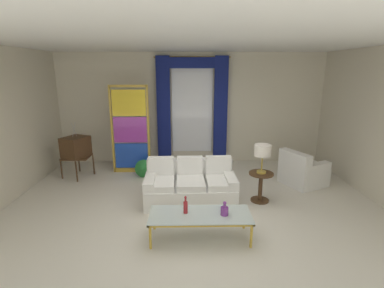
{
  "coord_description": "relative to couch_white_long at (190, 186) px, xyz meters",
  "views": [
    {
      "loc": [
        -0.13,
        -4.91,
        2.57
      ],
      "look_at": [
        -0.02,
        0.9,
        1.05
      ],
      "focal_mm": 27.04,
      "sensor_mm": 36.0,
      "label": 1
    }
  ],
  "objects": [
    {
      "name": "vintage_tv",
      "position": [
        -2.73,
        1.38,
        0.42
      ],
      "size": [
        0.71,
        0.75,
        1.35
      ],
      "color": "#472D19",
      "rests_on": "ground"
    },
    {
      "name": "wall_right",
      "position": [
        3.72,
        0.15,
        1.2
      ],
      "size": [
        0.12,
        7.0,
        3.0
      ],
      "primitive_type": "cube",
      "color": "beige",
      "rests_on": "ground"
    },
    {
      "name": "ground_plane",
      "position": [
        0.06,
        -0.45,
        -0.3
      ],
      "size": [
        16.0,
        16.0,
        0.0
      ],
      "primitive_type": "plane",
      "color": "silver"
    },
    {
      "name": "round_side_table",
      "position": [
        1.39,
        -0.07,
        0.05
      ],
      "size": [
        0.48,
        0.48,
        0.59
      ],
      "color": "#472D19",
      "rests_on": "ground"
    },
    {
      "name": "wall_left",
      "position": [
        -3.6,
        0.15,
        1.2
      ],
      "size": [
        0.12,
        7.0,
        3.0
      ],
      "primitive_type": "cube",
      "color": "beige",
      "rests_on": "ground"
    },
    {
      "name": "ceiling_slab",
      "position": [
        0.06,
        0.35,
        2.72
      ],
      "size": [
        8.0,
        7.6,
        0.04
      ],
      "primitive_type": "cube",
      "color": "white"
    },
    {
      "name": "bottle_crystal_tall",
      "position": [
        -0.09,
        -1.31,
        0.22
      ],
      "size": [
        0.07,
        0.07,
        0.28
      ],
      "color": "maroon",
      "rests_on": "coffee_table"
    },
    {
      "name": "peacock_figurine",
      "position": [
        -1.12,
        1.23,
        -0.08
      ],
      "size": [
        0.44,
        0.6,
        0.5
      ],
      "color": "beige",
      "rests_on": "ground"
    },
    {
      "name": "armchair_white",
      "position": [
        2.55,
        0.78,
        -0.02
      ],
      "size": [
        1.08,
        1.07,
        0.8
      ],
      "color": "white",
      "rests_on": "ground"
    },
    {
      "name": "bottle_blue_decanter",
      "position": [
        0.5,
        -1.39,
        0.18
      ],
      "size": [
        0.12,
        0.12,
        0.22
      ],
      "color": "#753384",
      "rests_on": "coffee_table"
    },
    {
      "name": "table_lamp_brass",
      "position": [
        1.39,
        -0.07,
        0.72
      ],
      "size": [
        0.32,
        0.32,
        0.57
      ],
      "color": "#B29338",
      "rests_on": "round_side_table"
    },
    {
      "name": "curtained_window",
      "position": [
        0.09,
        2.45,
        1.44
      ],
      "size": [
        2.0,
        0.17,
        2.7
      ],
      "color": "white",
      "rests_on": "ground"
    },
    {
      "name": "couch_white_long",
      "position": [
        0.0,
        0.0,
        0.0
      ],
      "size": [
        1.78,
        0.96,
        0.86
      ],
      "color": "white",
      "rests_on": "ground"
    },
    {
      "name": "wall_rear",
      "position": [
        0.06,
        2.61,
        1.2
      ],
      "size": [
        8.0,
        0.12,
        3.0
      ],
      "primitive_type": "cube",
      "color": "beige",
      "rests_on": "ground"
    },
    {
      "name": "coffee_table",
      "position": [
        0.13,
        -1.35,
        0.07
      ],
      "size": [
        1.56,
        0.62,
        0.41
      ],
      "color": "silver",
      "rests_on": "ground"
    },
    {
      "name": "stained_glass_divider",
      "position": [
        -1.46,
        1.68,
        0.75
      ],
      "size": [
        0.95,
        0.05,
        2.2
      ],
      "color": "gold",
      "rests_on": "ground"
    }
  ]
}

